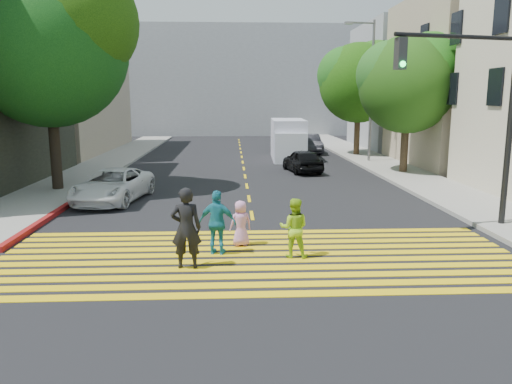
{
  "coord_description": "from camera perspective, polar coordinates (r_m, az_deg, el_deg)",
  "views": [
    {
      "loc": [
        -0.67,
        -11.02,
        4.02
      ],
      "look_at": [
        0.0,
        3.0,
        1.4
      ],
      "focal_mm": 35.0,
      "sensor_mm": 36.0,
      "label": 1
    }
  ],
  "objects": [
    {
      "name": "lane_line",
      "position": [
        33.76,
        -1.59,
        3.75
      ],
      "size": [
        0.12,
        34.4,
        0.01
      ],
      "color": "yellow",
      "rests_on": "ground"
    },
    {
      "name": "dark_car_parked",
      "position": [
        37.86,
        6.07,
        5.51
      ],
      "size": [
        1.6,
        4.36,
        1.42
      ],
      "primitive_type": "imported",
      "rotation": [
        0.0,
        0.0,
        0.02
      ],
      "color": "black",
      "rests_on": "ground"
    },
    {
      "name": "white_sedan",
      "position": [
        20.58,
        -16.04,
        0.73
      ],
      "size": [
        2.87,
        4.93,
        1.29
      ],
      "primitive_type": "imported",
      "rotation": [
        0.0,
        0.0,
        -0.16
      ],
      "color": "white",
      "rests_on": "ground"
    },
    {
      "name": "street_lamp",
      "position": [
        32.47,
        12.79,
        12.12
      ],
      "size": [
        1.98,
        0.48,
        8.77
      ],
      "rotation": [
        0.0,
        0.0,
        0.15
      ],
      "color": "slate",
      "rests_on": "ground"
    },
    {
      "name": "tree_right_far",
      "position": [
        36.37,
        11.8,
        12.58
      ],
      "size": [
        6.95,
        6.64,
        8.03
      ],
      "rotation": [
        0.0,
        0.0,
        -0.23
      ],
      "color": "#462E1A",
      "rests_on": "ground"
    },
    {
      "name": "tree_right_near",
      "position": [
        28.03,
        17.13,
        12.21
      ],
      "size": [
        6.9,
        6.68,
        7.45
      ],
      "rotation": [
        0.0,
        0.0,
        -0.39
      ],
      "color": "black",
      "rests_on": "ground"
    },
    {
      "name": "crosswalk",
      "position": [
        12.95,
        0.37,
        -7.48
      ],
      "size": [
        13.4,
        5.3,
        0.01
      ],
      "color": "yellow",
      "rests_on": "ground"
    },
    {
      "name": "building_right_grey",
      "position": [
        43.92,
        18.54,
        11.33
      ],
      "size": [
        10.0,
        10.0,
        10.0
      ],
      "primitive_type": "cube",
      "color": "gray",
      "rests_on": "ground"
    },
    {
      "name": "pedestrian_child",
      "position": [
        13.82,
        -1.76,
        -3.59
      ],
      "size": [
        0.72,
        0.58,
        1.28
      ],
      "primitive_type": "imported",
      "rotation": [
        0.0,
        0.0,
        3.45
      ],
      "color": "#D58ABE",
      "rests_on": "ground"
    },
    {
      "name": "building_left_tan",
      "position": [
        41.93,
        -24.66,
        10.98
      ],
      "size": [
        12.0,
        16.0,
        10.0
      ],
      "primitive_type": "cube",
      "color": "tan",
      "rests_on": "ground"
    },
    {
      "name": "curb_red",
      "position": [
        18.55,
        -22.32,
        -2.5
      ],
      "size": [
        0.2,
        8.0,
        0.16
      ],
      "primitive_type": "cube",
      "color": "maroon",
      "rests_on": "ground"
    },
    {
      "name": "pedestrian_woman",
      "position": [
        12.83,
        4.36,
        -4.12
      ],
      "size": [
        0.84,
        0.71,
        1.55
      ],
      "primitive_type": "imported",
      "rotation": [
        0.0,
        0.0,
        2.96
      ],
      "color": "#99D01E",
      "rests_on": "ground"
    },
    {
      "name": "sidewalk_left",
      "position": [
        34.16,
        -16.0,
        3.54
      ],
      "size": [
        3.0,
        40.0,
        0.15
      ],
      "primitive_type": "cube",
      "color": "gray",
      "rests_on": "ground"
    },
    {
      "name": "tree_left",
      "position": [
        23.4,
        -22.54,
        15.93
      ],
      "size": [
        8.98,
        8.71,
        9.67
      ],
      "rotation": [
        0.0,
        0.0,
        -0.38
      ],
      "color": "black",
      "rests_on": "ground"
    },
    {
      "name": "silver_car",
      "position": [
        42.03,
        3.31,
        5.98
      ],
      "size": [
        2.57,
        4.78,
        1.32
      ],
      "primitive_type": "imported",
      "rotation": [
        0.0,
        0.0,
        2.98
      ],
      "color": "#ABAEBB",
      "rests_on": "ground"
    },
    {
      "name": "pedestrian_man",
      "position": [
        12.03,
        -7.98,
        -4.11
      ],
      "size": [
        0.74,
        0.5,
        1.98
      ],
      "primitive_type": "imported",
      "rotation": [
        0.0,
        0.0,
        3.17
      ],
      "color": "black",
      "rests_on": "ground"
    },
    {
      "name": "white_van",
      "position": [
        33.79,
        3.71,
        5.89
      ],
      "size": [
        2.35,
        5.74,
        2.67
      ],
      "rotation": [
        0.0,
        0.0,
        -0.04
      ],
      "color": "silver",
      "rests_on": "ground"
    },
    {
      "name": "sidewalk_right",
      "position": [
        27.87,
        16.51,
        2.0
      ],
      "size": [
        3.0,
        60.0,
        0.15
      ],
      "primitive_type": "cube",
      "color": "gray",
      "rests_on": "ground"
    },
    {
      "name": "ground",
      "position": [
        11.75,
        0.71,
        -9.44
      ],
      "size": [
        120.0,
        120.0,
        0.0
      ],
      "primitive_type": "plane",
      "color": "black"
    },
    {
      "name": "traffic_signal",
      "position": [
        16.47,
        24.32,
        9.61
      ],
      "size": [
        4.15,
        1.24,
        6.19
      ],
      "rotation": [
        0.0,
        0.0,
        0.23
      ],
      "color": "black",
      "rests_on": "ground"
    },
    {
      "name": "building_right_tan",
      "position": [
        33.88,
        25.33,
        11.25
      ],
      "size": [
        10.0,
        10.0,
        10.0
      ],
      "primitive_type": "cube",
      "color": "tan",
      "rests_on": "ground"
    },
    {
      "name": "pedestrian_extra",
      "position": [
        13.05,
        -4.42,
        -3.52
      ],
      "size": [
        1.07,
        0.64,
        1.7
      ],
      "primitive_type": "imported",
      "rotation": [
        0.0,
        0.0,
        2.9
      ],
      "color": "teal",
      "rests_on": "ground"
    },
    {
      "name": "dark_car_near",
      "position": [
        27.89,
        5.34,
        3.59
      ],
      "size": [
        2.09,
        3.98,
        1.29
      ],
      "primitive_type": "imported",
      "rotation": [
        0.0,
        0.0,
        3.3
      ],
      "color": "black",
      "rests_on": "ground"
    },
    {
      "name": "backdrop_block",
      "position": [
        59.06,
        -2.14,
        12.5
      ],
      "size": [
        30.0,
        8.0,
        12.0
      ],
      "primitive_type": "cube",
      "color": "gray",
      "rests_on": "ground"
    }
  ]
}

